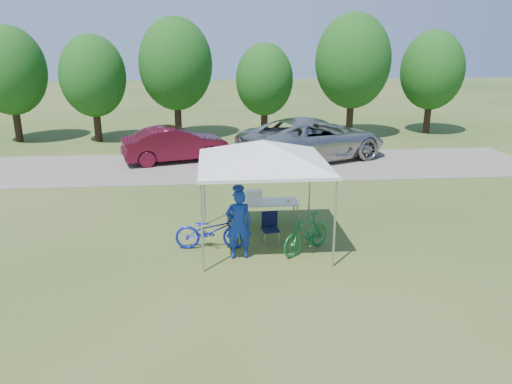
% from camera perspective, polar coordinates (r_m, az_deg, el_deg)
% --- Properties ---
extents(ground, '(100.00, 100.00, 0.00)m').
position_cam_1_polar(ground, '(13.02, 0.74, -5.88)').
color(ground, '#2D5119').
rests_on(ground, ground).
extents(gravel_strip, '(24.00, 5.00, 0.02)m').
position_cam_1_polar(gravel_strip, '(20.58, -1.47, 2.99)').
color(gravel_strip, gray).
rests_on(gravel_strip, ground).
extents(canopy, '(4.53, 4.53, 3.00)m').
position_cam_1_polar(canopy, '(12.21, 0.79, 5.62)').
color(canopy, '#A5A5AA').
rests_on(canopy, ground).
extents(treeline, '(24.89, 4.28, 6.30)m').
position_cam_1_polar(treeline, '(26.01, -3.06, 13.88)').
color(treeline, '#382314').
rests_on(treeline, ground).
extents(folding_table, '(1.70, 0.71, 0.70)m').
position_cam_1_polar(folding_table, '(14.02, 1.32, -1.27)').
color(folding_table, white).
rests_on(folding_table, ground).
extents(folding_chair, '(0.46, 0.48, 0.82)m').
position_cam_1_polar(folding_chair, '(12.90, 1.61, -3.80)').
color(folding_chair, black).
rests_on(folding_chair, ground).
extents(cooler, '(0.46, 0.31, 0.33)m').
position_cam_1_polar(cooler, '(13.92, -0.23, -0.49)').
color(cooler, white).
rests_on(cooler, folding_table).
extents(ice_cream_cup, '(0.07, 0.07, 0.05)m').
position_cam_1_polar(ice_cream_cup, '(14.02, 3.71, -1.00)').
color(ice_cream_cup, gold).
rests_on(ice_cream_cup, folding_table).
extents(cyclist, '(0.66, 0.46, 1.73)m').
position_cam_1_polar(cyclist, '(11.90, -1.99, -3.70)').
color(cyclist, navy).
rests_on(cyclist, ground).
extents(bike_blue, '(1.84, 0.73, 0.95)m').
position_cam_1_polar(bike_blue, '(12.60, -5.15, -4.43)').
color(bike_blue, '#151DB8').
rests_on(bike_blue, ground).
extents(bike_green, '(1.57, 1.40, 0.99)m').
position_cam_1_polar(bike_green, '(12.42, 5.80, -4.70)').
color(bike_green, '#186E33').
rests_on(bike_green, ground).
extents(minivan, '(7.16, 5.42, 1.81)m').
position_cam_1_polar(minivan, '(21.63, 6.55, 6.08)').
color(minivan, '#AEADA9').
rests_on(minivan, gravel_strip).
extents(sedan, '(4.69, 2.73, 1.46)m').
position_cam_1_polar(sedan, '(21.49, -9.18, 5.42)').
color(sedan, '#550E1F').
rests_on(sedan, gravel_strip).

